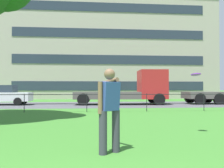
# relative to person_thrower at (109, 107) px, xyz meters

# --- Properties ---
(street_strip) EXTENTS (80.00, 7.66, 0.01)m
(street_strip) POSITION_rel_person_thrower_xyz_m (-0.53, 14.80, -0.90)
(street_strip) COLOR #4C4C51
(street_strip) RESTS_ON ground
(park_fence) EXTENTS (33.26, 0.04, 1.00)m
(park_fence) POSITION_rel_person_thrower_xyz_m (-0.53, 8.62, -0.24)
(park_fence) COLOR black
(park_fence) RESTS_ON ground
(person_thrower) EXTENTS (0.46, 0.86, 1.67)m
(person_thrower) POSITION_rel_person_thrower_xyz_m (0.00, 0.00, 0.00)
(person_thrower) COLOR #383842
(person_thrower) RESTS_ON ground
(frisbee) EXTENTS (0.28, 0.28, 0.07)m
(frisbee) POSITION_rel_person_thrower_xyz_m (2.61, 1.83, 0.77)
(frisbee) COLOR purple
(car_white_far_left) EXTENTS (4.01, 1.83, 1.54)m
(car_white_far_left) POSITION_rel_person_thrower_xyz_m (-6.99, 14.88, -0.12)
(car_white_far_left) COLOR silver
(car_white_far_left) RESTS_ON ground
(flatbed_truck_right) EXTENTS (7.38, 2.67, 2.75)m
(flatbed_truck_right) POSITION_rel_person_thrower_xyz_m (3.18, 14.66, 0.32)
(flatbed_truck_right) COLOR #B22323
(flatbed_truck_right) RESTS_ON ground
(apartment_building_background) EXTENTS (27.78, 14.46, 13.10)m
(apartment_building_background) POSITION_rel_person_thrower_xyz_m (2.16, 31.71, 5.65)
(apartment_building_background) COLOR #ADA393
(apartment_building_background) RESTS_ON ground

